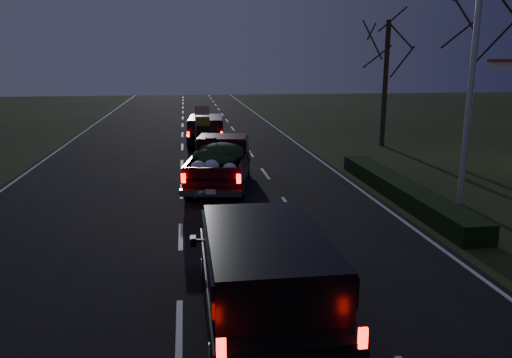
{
  "coord_description": "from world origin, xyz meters",
  "views": [
    {
      "loc": [
        0.24,
        -13.37,
        4.8
      ],
      "look_at": [
        2.3,
        1.23,
        1.3
      ],
      "focal_mm": 35.0,
      "sensor_mm": 36.0,
      "label": 1
    }
  ],
  "objects_px": {
    "rear_suv": "(265,268)",
    "light_pole": "(476,39)",
    "pickup_truck": "(220,160)",
    "lead_suv": "(206,128)"
  },
  "relations": [
    {
      "from": "light_pole",
      "to": "lead_suv",
      "type": "relative_size",
      "value": 1.89
    },
    {
      "from": "rear_suv",
      "to": "light_pole",
      "type": "bearing_deg",
      "value": 41.6
    },
    {
      "from": "light_pole",
      "to": "pickup_truck",
      "type": "height_order",
      "value": "light_pole"
    },
    {
      "from": "light_pole",
      "to": "lead_suv",
      "type": "bearing_deg",
      "value": 121.23
    },
    {
      "from": "lead_suv",
      "to": "light_pole",
      "type": "bearing_deg",
      "value": -54.87
    },
    {
      "from": "light_pole",
      "to": "lead_suv",
      "type": "height_order",
      "value": "light_pole"
    },
    {
      "from": "light_pole",
      "to": "pickup_truck",
      "type": "bearing_deg",
      "value": 155.66
    },
    {
      "from": "light_pole",
      "to": "pickup_truck",
      "type": "relative_size",
      "value": 1.63
    },
    {
      "from": "lead_suv",
      "to": "rear_suv",
      "type": "bearing_deg",
      "value": -85.56
    },
    {
      "from": "pickup_truck",
      "to": "rear_suv",
      "type": "distance_m",
      "value": 10.64
    }
  ]
}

